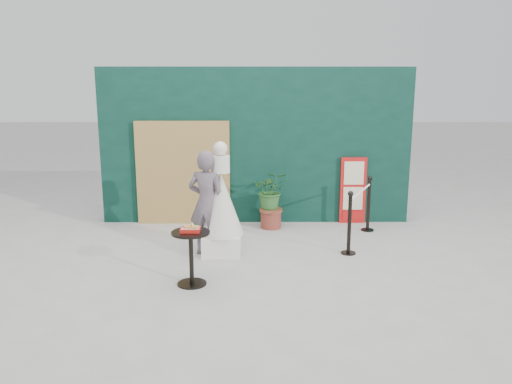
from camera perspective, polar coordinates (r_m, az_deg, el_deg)
name	(u,v)px	position (r m, az deg, el deg)	size (l,w,h in m)	color
ground	(256,280)	(7.07, 0.05, -10.03)	(60.00, 60.00, 0.00)	#ADAAA5
back_wall	(256,146)	(9.76, -0.05, 5.29)	(6.00, 0.30, 3.00)	black
bamboo_fence	(183,173)	(9.72, -8.33, 2.15)	(1.80, 0.08, 2.00)	tan
woman	(207,203)	(7.89, -5.63, -1.28)	(0.61, 0.40, 1.68)	slate
menu_board	(353,190)	(9.90, 11.02, 0.17)	(0.50, 0.07, 1.30)	red
statue	(221,209)	(7.93, -3.99, -1.95)	(0.71, 0.71, 1.81)	white
cafe_table	(191,249)	(6.81, -7.43, -6.53)	(0.52, 0.52, 0.75)	black
food_basket	(191,229)	(6.72, -7.48, -4.19)	(0.26, 0.19, 0.11)	red
planter	(271,195)	(9.38, 1.73, -0.40)	(0.64, 0.55, 1.09)	brown
stanchion_barrier	(360,214)	(8.78, 11.77, -2.44)	(0.84, 1.54, 1.03)	black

